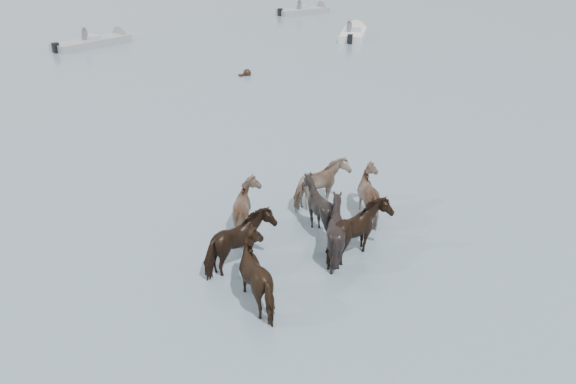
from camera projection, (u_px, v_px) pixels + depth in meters
ground at (247, 275)px, 13.70m from camera, size 400.00×400.00×0.00m
pony_herd at (309, 223)px, 14.70m from camera, size 6.31×4.64×1.63m
swimming_pony at (246, 73)px, 31.06m from camera, size 0.72×0.44×0.44m
motorboat_c at (102, 41)px, 38.61m from camera, size 6.04×3.34×1.92m
motorboat_d at (354, 33)px, 41.34m from camera, size 4.66×4.57×1.92m
motorboat_e at (310, 11)px, 51.23m from camera, size 5.46×1.94×1.92m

